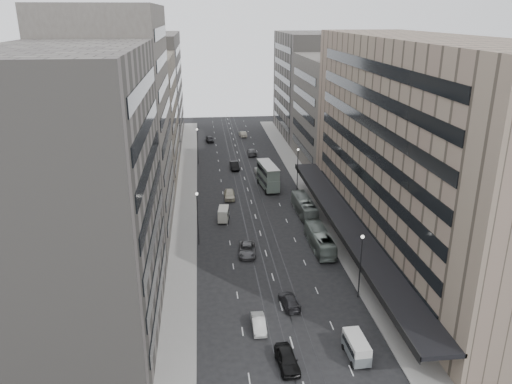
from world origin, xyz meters
name	(u,v)px	position (x,y,z in m)	size (l,w,h in m)	color
ground	(274,281)	(0.00, 0.00, 0.00)	(220.00, 220.00, 0.00)	black
sidewalk_right	(306,184)	(12.00, 37.50, 0.07)	(4.00, 125.00, 0.15)	gray
sidewalk_left	(187,189)	(-12.00, 37.50, 0.07)	(4.00, 125.00, 0.15)	gray
department_store	(419,149)	(21.45, 8.00, 14.95)	(19.20, 60.00, 30.00)	#81705E
building_right_mid	(336,112)	(21.50, 52.00, 12.00)	(15.00, 28.00, 24.00)	#504C46
building_right_far	(308,85)	(21.50, 82.00, 14.00)	(15.00, 32.00, 28.00)	slate
building_left_a	(76,201)	(-21.50, -8.00, 15.00)	(15.00, 28.00, 30.00)	slate
building_left_b	(115,125)	(-21.50, 19.00, 17.00)	(15.00, 26.00, 34.00)	#504C46
building_left_c	(138,119)	(-21.50, 46.00, 12.50)	(15.00, 28.00, 25.00)	#736959
building_left_d	(151,89)	(-21.50, 79.00, 14.00)	(15.00, 38.00, 28.00)	slate
lamp_right_near	(361,259)	(9.70, -5.00, 5.20)	(0.44, 0.44, 8.32)	#262628
lamp_right_far	(298,164)	(9.70, 35.00, 5.20)	(0.44, 0.44, 8.32)	#262628
lamp_left_near	(197,212)	(-9.70, 12.00, 5.20)	(0.44, 0.44, 8.32)	#262628
lamp_left_far	(197,142)	(-9.70, 55.00, 5.20)	(0.44, 0.44, 8.32)	#262628
bus_near	(320,239)	(8.05, 8.66, 1.46)	(2.45, 10.47, 2.92)	gray
bus_far	(304,206)	(8.50, 22.10, 1.48)	(2.48, 10.60, 2.95)	gray
double_decker	(268,175)	(4.06, 36.25, 2.68)	(3.63, 9.30, 4.96)	slate
vw_microbus	(356,347)	(6.02, -16.10, 1.26)	(2.06, 4.27, 2.27)	#5A5F61
panel_van	(223,214)	(-5.53, 20.65, 1.26)	(2.16, 3.80, 2.28)	#B5B3A3
sedan_0	(287,359)	(-1.12, -16.64, 0.81)	(1.91, 4.74, 1.62)	black
sedan_1	(259,324)	(-3.19, -10.23, 0.67)	(1.43, 4.09, 1.35)	#B8B9B4
sedan_2	(247,250)	(-2.76, 7.97, 0.72)	(2.38, 5.16, 1.44)	#535255
sedan_3	(289,301)	(0.98, -6.04, 0.67)	(1.88, 4.62, 1.34)	#242426
sedan_4	(230,195)	(-3.89, 31.15, 0.83)	(1.95, 4.85, 1.65)	beige
sedan_5	(234,166)	(-1.66, 49.83, 0.84)	(1.77, 5.08, 1.67)	black
sedan_6	(261,171)	(3.86, 45.27, 0.84)	(2.78, 6.03, 1.68)	silver
sedan_7	(252,152)	(3.40, 61.27, 0.77)	(2.15, 5.29, 1.54)	#5C5C5E
sedan_8	(210,139)	(-6.57, 75.71, 0.78)	(1.83, 4.56, 1.55)	#242326
sedan_9	(243,134)	(2.85, 80.78, 0.75)	(1.59, 4.57, 1.51)	beige
pedestrian	(407,320)	(12.96, -12.00, 1.14)	(0.72, 0.48, 1.99)	black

